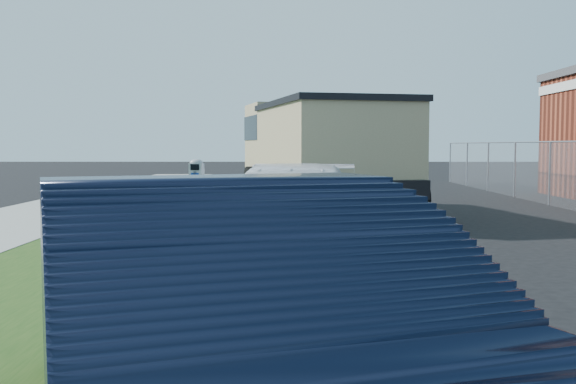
{
  "coord_description": "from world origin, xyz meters",
  "views": [
    {
      "loc": [
        -1.35,
        -9.12,
        1.71
      ],
      "look_at": [
        -1.4,
        1.0,
        1.0
      ],
      "focal_mm": 42.0,
      "sensor_mm": 36.0,
      "label": 1
    }
  ],
  "objects_px": {
    "white_wagon": "(292,218)",
    "navy_sedan": "(240,356)",
    "dump_truck": "(318,149)",
    "parking_meter": "(197,187)"
  },
  "relations": [
    {
      "from": "white_wagon",
      "to": "navy_sedan",
      "type": "relative_size",
      "value": 1.06
    },
    {
      "from": "parking_meter",
      "to": "navy_sedan",
      "type": "relative_size",
      "value": 0.3
    },
    {
      "from": "navy_sedan",
      "to": "parking_meter",
      "type": "bearing_deg",
      "value": 78.76
    },
    {
      "from": "parking_meter",
      "to": "navy_sedan",
      "type": "bearing_deg",
      "value": -67.82
    },
    {
      "from": "navy_sedan",
      "to": "dump_truck",
      "type": "height_order",
      "value": "dump_truck"
    },
    {
      "from": "parking_meter",
      "to": "white_wagon",
      "type": "bearing_deg",
      "value": 13.13
    },
    {
      "from": "parking_meter",
      "to": "dump_truck",
      "type": "xyz_separation_m",
      "value": [
        1.94,
        7.87,
        0.47
      ]
    },
    {
      "from": "parking_meter",
      "to": "white_wagon",
      "type": "height_order",
      "value": "parking_meter"
    },
    {
      "from": "parking_meter",
      "to": "dump_truck",
      "type": "distance_m",
      "value": 8.12
    },
    {
      "from": "navy_sedan",
      "to": "dump_truck",
      "type": "relative_size",
      "value": 0.61
    }
  ]
}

